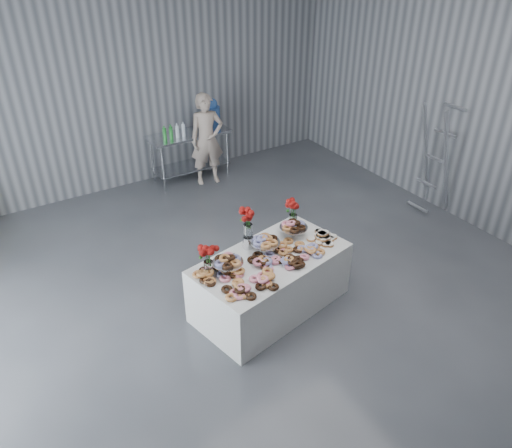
{
  "coord_description": "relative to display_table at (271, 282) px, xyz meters",
  "views": [
    {
      "loc": [
        -2.61,
        -3.79,
        4.21
      ],
      "look_at": [
        0.27,
        0.79,
        0.89
      ],
      "focal_mm": 35.0,
      "sensor_mm": 36.0,
      "label": 1
    }
  ],
  "objects": [
    {
      "name": "ground",
      "position": [
        -0.14,
        -0.24,
        -0.38
      ],
      "size": [
        9.0,
        9.0,
        0.0
      ],
      "primitive_type": "plane",
      "color": "#3D3F45",
      "rests_on": "ground"
    },
    {
      "name": "room_walls",
      "position": [
        -0.42,
        -0.17,
        2.26
      ],
      "size": [
        8.04,
        9.04,
        4.02
      ],
      "color": "gray",
      "rests_on": "ground"
    },
    {
      "name": "display_table",
      "position": [
        0.0,
        0.0,
        0.0
      ],
      "size": [
        2.06,
        1.35,
        0.75
      ],
      "primitive_type": "cube",
      "rotation": [
        0.0,
        0.0,
        0.2
      ],
      "color": "white",
      "rests_on": "ground"
    },
    {
      "name": "prep_table",
      "position": [
        0.77,
        3.86,
        0.24
      ],
      "size": [
        1.5,
        0.6,
        0.9
      ],
      "color": "silver",
      "rests_on": "ground"
    },
    {
      "name": "donut_mounds",
      "position": [
        -0.0,
        -0.05,
        0.42
      ],
      "size": [
        1.93,
        1.14,
        0.09
      ],
      "primitive_type": null,
      "rotation": [
        0.0,
        0.0,
        0.2
      ],
      "color": "#DC9D50",
      "rests_on": "display_table"
    },
    {
      "name": "cake_stand_left",
      "position": [
        -0.57,
        0.04,
        0.52
      ],
      "size": [
        0.36,
        0.36,
        0.17
      ],
      "color": "silver",
      "rests_on": "display_table"
    },
    {
      "name": "cake_stand_mid",
      "position": [
        0.02,
        0.16,
        0.52
      ],
      "size": [
        0.36,
        0.36,
        0.17
      ],
      "color": "silver",
      "rests_on": "display_table"
    },
    {
      "name": "cake_stand_right",
      "position": [
        0.51,
        0.25,
        0.52
      ],
      "size": [
        0.36,
        0.36,
        0.17
      ],
      "color": "silver",
      "rests_on": "display_table"
    },
    {
      "name": "danish_pile",
      "position": [
        0.76,
        -0.0,
        0.43
      ],
      "size": [
        0.48,
        0.48,
        0.11
      ],
      "primitive_type": null,
      "color": "white",
      "rests_on": "display_table"
    },
    {
      "name": "bouquet_left",
      "position": [
        -0.78,
        0.1,
        0.67
      ],
      "size": [
        0.26,
        0.26,
        0.42
      ],
      "color": "white",
      "rests_on": "display_table"
    },
    {
      "name": "bouquet_right",
      "position": [
        0.63,
        0.43,
        0.67
      ],
      "size": [
        0.26,
        0.26,
        0.42
      ],
      "color": "white",
      "rests_on": "display_table"
    },
    {
      "name": "bouquet_center",
      "position": [
        -0.12,
        0.33,
        0.75
      ],
      "size": [
        0.26,
        0.26,
        0.57
      ],
      "color": "silver",
      "rests_on": "display_table"
    },
    {
      "name": "water_jug",
      "position": [
        1.27,
        3.86,
        0.77
      ],
      "size": [
        0.28,
        0.28,
        0.55
      ],
      "color": "#3A6CC6",
      "rests_on": "prep_table"
    },
    {
      "name": "drink_bottles",
      "position": [
        0.45,
        3.76,
        0.66
      ],
      "size": [
        0.54,
        0.08,
        0.27
      ],
      "primitive_type": null,
      "color": "#268C33",
      "rests_on": "prep_table"
    },
    {
      "name": "person",
      "position": [
        0.99,
        3.56,
        0.46
      ],
      "size": [
        0.68,
        0.51,
        1.66
      ],
      "primitive_type": "imported",
      "rotation": [
        0.0,
        0.0,
        -0.2
      ],
      "color": "#CC8C93",
      "rests_on": "ground"
    },
    {
      "name": "stepladder",
      "position": [
        3.61,
        0.66,
        0.55
      ],
      "size": [
        0.74,
        0.47,
        1.85
      ],
      "primitive_type": null,
      "rotation": [
        0.0,
        -0.27,
        0.0
      ],
      "color": "silver",
      "rests_on": "ground"
    }
  ]
}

